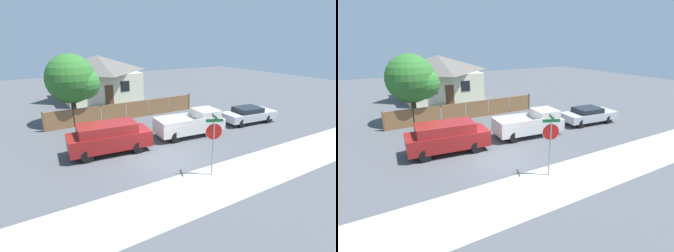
{
  "view_description": "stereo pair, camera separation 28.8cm",
  "coord_description": "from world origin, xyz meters",
  "views": [
    {
      "loc": [
        -6.74,
        -11.79,
        6.49
      ],
      "look_at": [
        0.87,
        0.89,
        1.6
      ],
      "focal_mm": 28.0,
      "sensor_mm": 36.0,
      "label": 1
    },
    {
      "loc": [
        -6.49,
        -11.93,
        6.49
      ],
      "look_at": [
        0.87,
        0.89,
        1.6
      ],
      "focal_mm": 28.0,
      "sensor_mm": 36.0,
      "label": 2
    }
  ],
  "objects": [
    {
      "name": "parked_sedan",
      "position": [
        9.52,
        2.47,
        0.7
      ],
      "size": [
        4.6,
        2.24,
        1.3
      ],
      "rotation": [
        0.0,
        0.0,
        -0.09
      ],
      "color": "#B7B7BC",
      "rests_on": "ground"
    },
    {
      "name": "sidewalk_strip",
      "position": [
        0.0,
        -3.6,
        0.0
      ],
      "size": [
        36.0,
        3.2,
        0.01
      ],
      "color": "#A3A39E",
      "rests_on": "ground"
    },
    {
      "name": "house",
      "position": [
        1.88,
        18.15,
        2.51
      ],
      "size": [
        8.6,
        7.94,
        4.85
      ],
      "color": "beige",
      "rests_on": "ground"
    },
    {
      "name": "orange_pickup",
      "position": [
        3.8,
        2.44,
        0.86
      ],
      "size": [
        5.0,
        2.33,
        1.76
      ],
      "rotation": [
        0.0,
        0.0,
        -0.09
      ],
      "color": "silver",
      "rests_on": "ground"
    },
    {
      "name": "red_suv",
      "position": [
        -2.25,
        2.47,
        1.0
      ],
      "size": [
        4.95,
        2.29,
        1.84
      ],
      "rotation": [
        0.0,
        0.0,
        -0.09
      ],
      "color": "maroon",
      "rests_on": "ground"
    },
    {
      "name": "stop_sign",
      "position": [
        1.23,
        -2.8,
        2.1
      ],
      "size": [
        0.8,
        0.72,
        3.11
      ],
      "rotation": [
        0.0,
        0.0,
        -0.4
      ],
      "color": "gray",
      "rests_on": "ground"
    },
    {
      "name": "oak_tree",
      "position": [
        -2.54,
        9.47,
        3.51
      ],
      "size": [
        4.01,
        3.81,
        5.52
      ],
      "color": "brown",
      "rests_on": "ground"
    },
    {
      "name": "wooden_fence",
      "position": [
        1.32,
        8.52,
        0.73
      ],
      "size": [
        13.11,
        0.12,
        1.55
      ],
      "color": "brown",
      "rests_on": "ground"
    },
    {
      "name": "ground_plane",
      "position": [
        0.0,
        0.0,
        0.0
      ],
      "size": [
        80.0,
        80.0,
        0.0
      ],
      "primitive_type": "plane",
      "color": "#4C4F54"
    }
  ]
}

